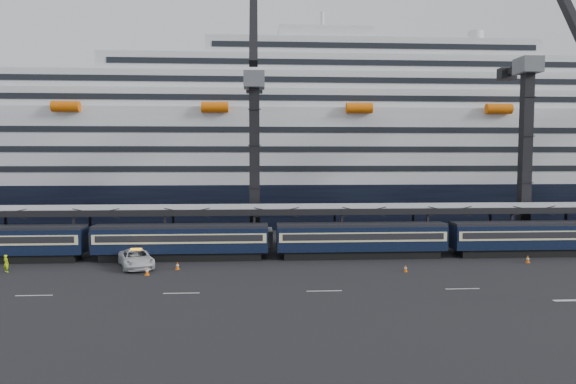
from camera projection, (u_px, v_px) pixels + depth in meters
name	position (u px, v px, depth m)	size (l,w,h in m)	color
ground	(466.00, 278.00, 48.31)	(260.00, 260.00, 0.00)	black
train	(391.00, 238.00, 57.84)	(133.05, 3.00, 4.05)	black
canopy	(420.00, 207.00, 61.88)	(130.00, 6.25, 5.53)	#9A9CA2
cruise_ship	(360.00, 151.00, 93.18)	(214.09, 28.84, 34.00)	black
crane_dark_near	(254.00, 152.00, 64.81)	(4.50, 17.75, 35.08)	#4F5257
crane_dark_mid	(527.00, 141.00, 65.78)	(4.50, 18.24, 39.64)	#4F5257
pickup_truck	(136.00, 259.00, 52.72)	(3.02, 6.54, 1.82)	silver
worker	(6.00, 263.00, 50.53)	(0.64, 0.42, 1.74)	#B9EE0C
traffic_cone_a	(131.00, 266.00, 51.67)	(0.34, 0.34, 0.68)	#E95F07
traffic_cone_b	(147.00, 271.00, 49.23)	(0.43, 0.43, 0.86)	#E95F07
traffic_cone_c	(177.00, 266.00, 51.76)	(0.40, 0.40, 0.81)	#E95F07
traffic_cone_d	(406.00, 268.00, 50.73)	(0.35, 0.35, 0.71)	#E95F07
traffic_cone_e	(528.00, 259.00, 55.03)	(0.42, 0.42, 0.84)	#E95F07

